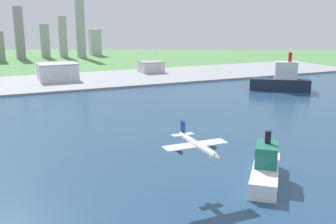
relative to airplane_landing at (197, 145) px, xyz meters
name	(u,v)px	position (x,y,z in m)	size (l,w,h in m)	color
ground_plane	(111,116)	(6.64, 163.69, -25.10)	(2400.00, 2400.00, 0.00)	#53894A
water_bay	(135,135)	(6.64, 103.69, -25.03)	(840.00, 360.00, 0.15)	navy
industrial_pier	(69,81)	(6.64, 353.69, -23.85)	(840.00, 140.00, 2.50)	#94979D
airplane_landing	(197,145)	(0.00, 0.00, 0.00)	(29.92, 35.92, 10.48)	silver
ferry_boat	(266,168)	(40.18, 1.87, -18.24)	(40.04, 43.51, 24.68)	white
cargo_ship	(282,80)	(213.89, 198.66, -13.25)	(62.71, 51.76, 42.67)	#192838
warehouse_main	(58,72)	(-5.92, 362.24, -11.86)	(48.05, 39.19, 21.44)	silver
warehouse_annex	(151,67)	(129.42, 382.26, -14.75)	(32.49, 28.99, 15.67)	silver
distant_skyline	(15,34)	(-36.04, 682.03, 23.93)	(315.83, 71.51, 147.64)	#B4B9B8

